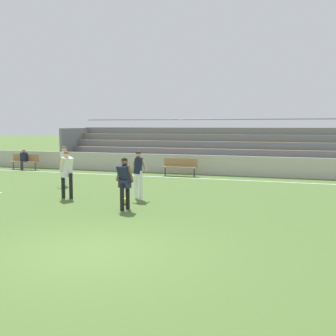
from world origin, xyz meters
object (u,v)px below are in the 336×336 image
at_px(player_dark_wide_right, 138,171).
at_px(bench_near_bin, 25,160).
at_px(soccer_ball, 125,201).
at_px(spectator_seated, 24,158).
at_px(bleacher_stand, 278,149).
at_px(player_white_overlapping, 67,170).
at_px(bench_far_left, 180,165).
at_px(player_white_wide_left, 64,162).
at_px(player_dark_challenging, 125,179).

bearing_deg(player_dark_wide_right, bench_near_bin, 145.69).
bearing_deg(soccer_ball, spectator_seated, 142.29).
height_order(bleacher_stand, player_white_overlapping, bleacher_stand).
bearing_deg(bench_far_left, player_white_wide_left, -126.61).
bearing_deg(player_white_overlapping, player_dark_challenging, -23.22).
distance_m(player_dark_challenging, player_white_overlapping, 3.09).
bearing_deg(bench_near_bin, bench_far_left, 0.00).
bearing_deg(bench_far_left, spectator_seated, -179.30).
height_order(player_dark_wide_right, player_white_wide_left, same).
xyz_separation_m(bleacher_stand, bench_near_bin, (-14.17, -3.44, -0.76)).
xyz_separation_m(spectator_seated, soccer_ball, (10.23, -7.91, -0.59)).
xyz_separation_m(player_dark_wide_right, soccer_ball, (-0.03, -1.02, -0.91)).
bearing_deg(bleacher_stand, player_dark_challenging, -106.20).
xyz_separation_m(bench_far_left, player_white_wide_left, (-3.66, -4.92, 0.47)).
relative_size(bench_far_left, spectator_seated, 1.49).
bearing_deg(bench_near_bin, bleacher_stand, 13.66).
distance_m(bleacher_stand, bench_far_left, 5.80).
bearing_deg(player_white_wide_left, bleacher_stand, 45.36).
relative_size(bench_near_bin, player_white_overlapping, 1.07).
xyz_separation_m(bleacher_stand, player_white_overlapping, (-6.41, -11.07, -0.30)).
bearing_deg(soccer_ball, bench_near_bin, 141.89).
xyz_separation_m(player_dark_challenging, player_dark_wide_right, (-0.34, 1.84, 0.06)).
bearing_deg(player_dark_challenging, spectator_seated, 140.53).
relative_size(bench_near_bin, soccer_ball, 8.18).
height_order(player_dark_challenging, player_dark_wide_right, player_dark_wide_right).
bearing_deg(player_dark_wide_right, bleacher_stand, 69.49).
bearing_deg(soccer_ball, player_white_overlapping, 170.84).
distance_m(spectator_seated, player_dark_challenging, 13.73).
height_order(bench_far_left, player_white_overlapping, player_white_overlapping).
relative_size(spectator_seated, player_dark_challenging, 0.75).
distance_m(spectator_seated, player_white_overlapping, 10.80).
distance_m(bleacher_stand, player_dark_challenging, 12.80).
bearing_deg(player_dark_wide_right, bench_far_left, 95.68).
bearing_deg(player_white_overlapping, bench_near_bin, 135.50).
height_order(player_dark_wide_right, player_white_overlapping, player_dark_wide_right).
distance_m(bench_near_bin, player_dark_wide_right, 12.43).
xyz_separation_m(player_white_wide_left, soccer_ball, (4.32, -3.10, -0.91)).
bearing_deg(player_dark_wide_right, spectator_seated, 146.14).
height_order(bench_far_left, player_dark_challenging, player_dark_challenging).
distance_m(bench_far_left, player_dark_wide_right, 7.05).
distance_m(bench_far_left, soccer_ball, 8.06).
height_order(bench_near_bin, player_white_wide_left, player_white_wide_left).
distance_m(player_dark_wide_right, soccer_ball, 1.37).
bearing_deg(player_white_wide_left, spectator_seated, 140.87).
bearing_deg(player_white_overlapping, player_dark_wide_right, 14.06).
bearing_deg(soccer_ball, player_dark_challenging, -65.77).
bearing_deg(spectator_seated, bleacher_stand, 14.10).
relative_size(player_dark_wide_right, soccer_ball, 7.74).
bearing_deg(spectator_seated, player_white_overlapping, -44.06).
bearing_deg(player_white_overlapping, soccer_ball, -9.16).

